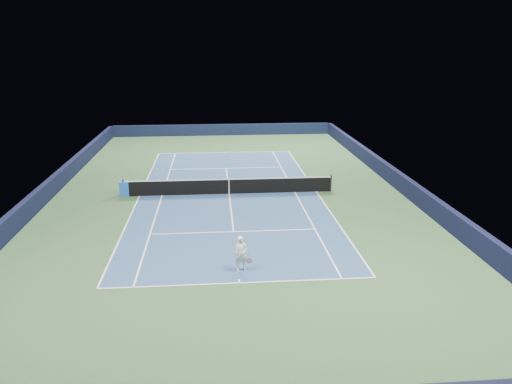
{
  "coord_description": "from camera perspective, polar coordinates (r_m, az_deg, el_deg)",
  "views": [
    {
      "loc": [
        -0.86,
        -29.57,
        9.19
      ],
      "look_at": [
        1.42,
        -3.0,
        1.0
      ],
      "focal_mm": 35.0,
      "sensor_mm": 36.0,
      "label": 1
    }
  ],
  "objects": [
    {
      "name": "wall_left",
      "position": [
        32.37,
        -22.63,
        0.25
      ],
      "size": [
        0.35,
        40.0,
        1.1
      ],
      "primitive_type": "cube",
      "color": "black",
      "rests_on": "ground"
    },
    {
      "name": "sideline_doubles_left",
      "position": [
        31.3,
        -13.17,
        -0.45
      ],
      "size": [
        0.08,
        23.77,
        0.0
      ],
      "primitive_type": "cube",
      "color": "white",
      "rests_on": "ground"
    },
    {
      "name": "court_surface",
      "position": [
        30.97,
        -3.09,
        -0.21
      ],
      "size": [
        10.97,
        23.77,
        0.01
      ],
      "primitive_type": "cube",
      "color": "navy",
      "rests_on": "ground"
    },
    {
      "name": "sponsor_cube",
      "position": [
        31.48,
        -14.83,
        0.39
      ],
      "size": [
        0.63,
        0.57,
        0.92
      ],
      "color": "blue",
      "rests_on": "ground"
    },
    {
      "name": "service_line_near",
      "position": [
        24.93,
        -2.59,
        -4.55
      ],
      "size": [
        8.23,
        0.08,
        0.0
      ],
      "primitive_type": "cube",
      "color": "white",
      "rests_on": "ground"
    },
    {
      "name": "baseline_far",
      "position": [
        42.47,
        -3.64,
        4.55
      ],
      "size": [
        10.97,
        0.08,
        0.0
      ],
      "primitive_type": "cube",
      "color": "white",
      "rests_on": "ground"
    },
    {
      "name": "tennis_net",
      "position": [
        30.83,
        -3.1,
        0.68
      ],
      "size": [
        12.9,
        0.1,
        1.07
      ],
      "color": "black",
      "rests_on": "ground"
    },
    {
      "name": "center_mark_near",
      "position": [
        20.07,
        -1.93,
        -10.15
      ],
      "size": [
        0.08,
        0.3,
        0.0
      ],
      "primitive_type": "cube",
      "color": "white",
      "rests_on": "ground"
    },
    {
      "name": "sideline_doubles_right",
      "position": [
        31.6,
        6.9,
        0.06
      ],
      "size": [
        0.08,
        23.77,
        0.0
      ],
      "primitive_type": "cube",
      "color": "white",
      "rests_on": "ground"
    },
    {
      "name": "center_service_line",
      "position": [
        30.97,
        -3.09,
        -0.2
      ],
      "size": [
        0.08,
        12.8,
        0.0
      ],
      "primitive_type": "cube",
      "color": "white",
      "rests_on": "ground"
    },
    {
      "name": "center_mark_far",
      "position": [
        42.32,
        -3.63,
        4.51
      ],
      "size": [
        0.08,
        0.3,
        0.0
      ],
      "primitive_type": "cube",
      "color": "white",
      "rests_on": "ground"
    },
    {
      "name": "wall_right",
      "position": [
        32.95,
        16.07,
        1.19
      ],
      "size": [
        0.35,
        40.0,
        1.1
      ],
      "primitive_type": "cube",
      "color": "black",
      "rests_on": "ground"
    },
    {
      "name": "sideline_singles_left",
      "position": [
        31.13,
        -10.68,
        -0.38
      ],
      "size": [
        0.08,
        23.77,
        0.0
      ],
      "primitive_type": "cube",
      "color": "white",
      "rests_on": "ground"
    },
    {
      "name": "ground",
      "position": [
        30.97,
        -3.09,
        -0.21
      ],
      "size": [
        40.0,
        40.0,
        0.0
      ],
      "primitive_type": "plane",
      "color": "#2B4D2A",
      "rests_on": "ground"
    },
    {
      "name": "sideline_singles_right",
      "position": [
        31.36,
        4.45,
        -0.0
      ],
      "size": [
        0.08,
        23.77,
        0.0
      ],
      "primitive_type": "cube",
      "color": "white",
      "rests_on": "ground"
    },
    {
      "name": "wall_far",
      "position": [
        50.15,
        -3.88,
        7.11
      ],
      "size": [
        22.0,
        0.35,
        1.1
      ],
      "primitive_type": "cube",
      "color": "#101732",
      "rests_on": "ground"
    },
    {
      "name": "service_line_far",
      "position": [
        37.13,
        -3.43,
        2.73
      ],
      "size": [
        8.23,
        0.08,
        0.0
      ],
      "primitive_type": "cube",
      "color": "white",
      "rests_on": "ground"
    },
    {
      "name": "tennis_player",
      "position": [
        20.62,
        -1.69,
        -7.07
      ],
      "size": [
        0.77,
        1.29,
        2.08
      ],
      "color": "white",
      "rests_on": "ground"
    },
    {
      "name": "baseline_near",
      "position": [
        19.94,
        -1.91,
        -10.34
      ],
      "size": [
        10.97,
        0.08,
        0.0
      ],
      "primitive_type": "cube",
      "color": "white",
      "rests_on": "ground"
    }
  ]
}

